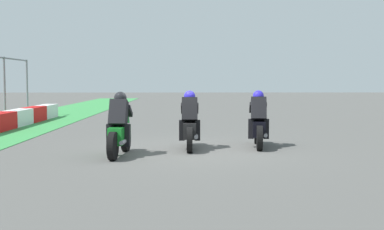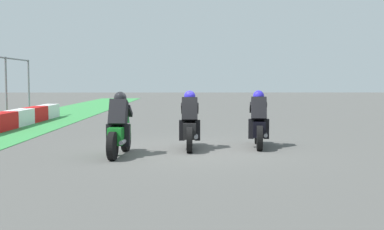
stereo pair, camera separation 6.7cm
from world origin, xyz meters
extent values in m
plane|color=#4F4F4C|center=(0.00, 0.00, 0.00)|extent=(120.00, 120.00, 0.00)
cube|color=red|center=(4.77, 6.74, 0.32)|extent=(1.87, 0.60, 0.64)
cube|color=white|center=(6.68, 6.74, 0.32)|extent=(1.87, 0.60, 0.64)
cube|color=red|center=(8.59, 6.74, 0.32)|extent=(1.87, 0.60, 0.64)
cube|color=white|center=(10.50, 6.74, 0.32)|extent=(1.87, 0.60, 0.64)
cylinder|color=slate|center=(9.02, 8.12, 1.40)|extent=(0.10, 0.10, 2.80)
cylinder|color=slate|center=(12.03, 8.12, 1.40)|extent=(0.10, 0.10, 2.80)
cylinder|color=black|center=(1.28, -1.80, 0.32)|extent=(0.65, 0.20, 0.64)
cylinder|color=black|center=(-0.11, -1.66, 0.32)|extent=(0.65, 0.20, 0.64)
cube|color=black|center=(0.59, -1.73, 0.50)|extent=(1.13, 0.43, 0.40)
ellipsoid|color=black|center=(0.69, -1.74, 0.80)|extent=(0.51, 0.35, 0.24)
cube|color=red|center=(0.08, -1.68, 0.52)|extent=(0.08, 0.17, 0.08)
cylinder|color=#A5A5AD|center=(0.22, -1.85, 0.37)|extent=(0.43, 0.14, 0.10)
cube|color=black|center=(0.49, -1.72, 1.02)|extent=(0.52, 0.45, 0.66)
sphere|color=#2B23BC|center=(0.71, -1.74, 1.36)|extent=(0.33, 0.33, 0.30)
cube|color=#366877|center=(1.08, -1.78, 0.84)|extent=(0.18, 0.27, 0.23)
cube|color=black|center=(0.49, -1.52, 0.50)|extent=(0.19, 0.16, 0.52)
cube|color=black|center=(0.45, -1.91, 0.50)|extent=(0.19, 0.16, 0.52)
cube|color=black|center=(0.88, -1.58, 1.04)|extent=(0.39, 0.14, 0.31)
cube|color=black|center=(0.85, -1.93, 1.04)|extent=(0.39, 0.14, 0.31)
cylinder|color=black|center=(0.94, 0.10, 0.32)|extent=(0.64, 0.15, 0.64)
cylinder|color=black|center=(-0.46, 0.11, 0.32)|extent=(0.64, 0.15, 0.64)
cube|color=black|center=(0.24, 0.11, 0.50)|extent=(1.10, 0.33, 0.40)
ellipsoid|color=black|center=(0.34, 0.10, 0.80)|extent=(0.48, 0.30, 0.24)
cube|color=red|center=(-0.27, 0.11, 0.52)|extent=(0.06, 0.16, 0.08)
cylinder|color=#A5A5AD|center=(-0.12, -0.05, 0.37)|extent=(0.42, 0.10, 0.10)
cube|color=black|center=(0.14, 0.11, 1.02)|extent=(0.49, 0.40, 0.66)
sphere|color=#2B23BC|center=(0.36, 0.10, 1.36)|extent=(0.30, 0.30, 0.30)
cube|color=#515495|center=(0.74, 0.10, 0.84)|extent=(0.16, 0.26, 0.23)
cube|color=black|center=(0.12, 0.31, 0.50)|extent=(0.18, 0.14, 0.52)
cube|color=black|center=(0.11, -0.09, 0.50)|extent=(0.18, 0.14, 0.52)
cube|color=black|center=(0.52, 0.28, 1.04)|extent=(0.39, 0.10, 0.31)
cube|color=black|center=(0.51, -0.08, 1.04)|extent=(0.39, 0.10, 0.31)
cylinder|color=black|center=(-0.18, 1.71, 0.32)|extent=(0.65, 0.19, 0.64)
cylinder|color=black|center=(-1.57, 1.82, 0.32)|extent=(0.65, 0.19, 0.64)
cube|color=#177C25|center=(-0.87, 1.77, 0.50)|extent=(1.12, 0.41, 0.40)
ellipsoid|color=#177C25|center=(-0.77, 1.76, 0.80)|extent=(0.50, 0.34, 0.24)
cube|color=red|center=(-1.38, 1.81, 0.52)|extent=(0.07, 0.16, 0.08)
cylinder|color=#A5A5AD|center=(-1.24, 1.64, 0.37)|extent=(0.43, 0.13, 0.10)
cube|color=black|center=(-0.97, 1.77, 1.02)|extent=(0.52, 0.44, 0.66)
sphere|color=black|center=(-0.75, 1.76, 1.36)|extent=(0.32, 0.32, 0.30)
cube|color=#509668|center=(-0.38, 1.72, 0.84)|extent=(0.18, 0.27, 0.23)
cube|color=black|center=(-0.98, 1.97, 0.50)|extent=(0.19, 0.15, 0.52)
cube|color=black|center=(-1.01, 1.58, 0.50)|extent=(0.19, 0.15, 0.52)
cube|color=black|center=(-0.58, 1.92, 1.04)|extent=(0.39, 0.13, 0.31)
cube|color=black|center=(-0.61, 1.56, 1.04)|extent=(0.39, 0.13, 0.31)
camera|label=1|loc=(-12.29, 0.20, 1.77)|focal=45.54mm
camera|label=2|loc=(-12.29, 0.13, 1.77)|focal=45.54mm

